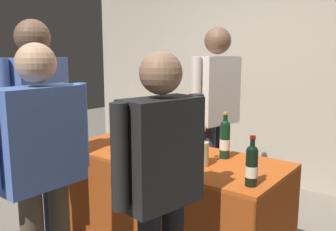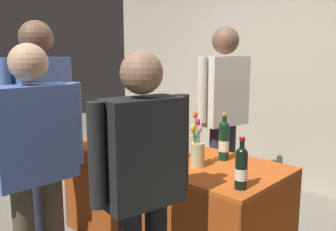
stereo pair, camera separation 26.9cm
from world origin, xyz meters
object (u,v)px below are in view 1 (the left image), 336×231
object	(u,v)px
wine_glass_near_vendor	(159,148)
vendor_presenter	(216,103)
featured_wine_bottle	(163,131)
taster_foreground_right	(42,157)
flower_vase	(202,149)
display_bottle_0	(225,138)
tasting_table	(168,183)

from	to	relation	value
wine_glass_near_vendor	vendor_presenter	distance (m)	0.98
featured_wine_bottle	taster_foreground_right	size ratio (longest dim) A/B	0.22
featured_wine_bottle	wine_glass_near_vendor	size ratio (longest dim) A/B	2.67
featured_wine_bottle	wine_glass_near_vendor	world-z (taller)	featured_wine_bottle
wine_glass_near_vendor	flower_vase	world-z (taller)	flower_vase
display_bottle_0	flower_vase	distance (m)	0.26
featured_wine_bottle	taster_foreground_right	world-z (taller)	taster_foreground_right
tasting_table	display_bottle_0	world-z (taller)	display_bottle_0
tasting_table	vendor_presenter	distance (m)	0.95
wine_glass_near_vendor	display_bottle_0	bearing A→B (deg)	45.28
display_bottle_0	taster_foreground_right	xyz separation A→B (m)	(-0.51, -1.17, 0.04)
display_bottle_0	wine_glass_near_vendor	bearing A→B (deg)	-134.72
flower_vase	featured_wine_bottle	bearing A→B (deg)	158.13
display_bottle_0	wine_glass_near_vendor	world-z (taller)	display_bottle_0
display_bottle_0	taster_foreground_right	distance (m)	1.28
vendor_presenter	taster_foreground_right	xyz separation A→B (m)	(-0.08, -1.79, -0.11)
vendor_presenter	featured_wine_bottle	bearing A→B (deg)	3.22
flower_vase	vendor_presenter	world-z (taller)	vendor_presenter
wine_glass_near_vendor	flower_vase	size ratio (longest dim) A/B	0.33
tasting_table	display_bottle_0	bearing A→B (deg)	23.18
tasting_table	wine_glass_near_vendor	world-z (taller)	wine_glass_near_vendor
flower_vase	taster_foreground_right	xyz separation A→B (m)	(-0.47, -0.92, 0.07)
featured_wine_bottle	wine_glass_near_vendor	xyz separation A→B (m)	(0.19, -0.28, -0.05)
featured_wine_bottle	tasting_table	bearing A→B (deg)	-39.13
wine_glass_near_vendor	taster_foreground_right	size ratio (longest dim) A/B	0.08
display_bottle_0	vendor_presenter	distance (m)	0.76
tasting_table	taster_foreground_right	size ratio (longest dim) A/B	1.12
flower_vase	tasting_table	bearing A→B (deg)	165.91
wine_glass_near_vendor	taster_foreground_right	distance (m)	0.85
vendor_presenter	wine_glass_near_vendor	bearing A→B (deg)	16.75
taster_foreground_right	wine_glass_near_vendor	bearing A→B (deg)	-10.52
tasting_table	display_bottle_0	size ratio (longest dim) A/B	5.19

